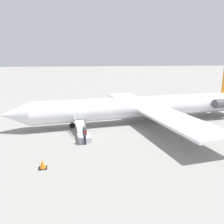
# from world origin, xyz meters

# --- Properties ---
(ground_plane) EXTENTS (600.00, 600.00, 0.00)m
(ground_plane) POSITION_xyz_m (0.00, 0.00, 0.00)
(ground_plane) COLOR gray
(airplane_main) EXTENTS (30.63, 23.27, 6.45)m
(airplane_main) POSITION_xyz_m (-0.92, -0.02, 1.93)
(airplane_main) COLOR silver
(airplane_main) RESTS_ON ground
(boarding_stairs) EXTENTS (1.14, 4.04, 1.64)m
(boarding_stairs) POSITION_xyz_m (7.32, 3.94, 0.37)
(boarding_stairs) COLOR #B2B2B7
(boarding_stairs) RESTS_ON ground
(passenger) EXTENTS (0.36, 0.54, 1.74)m
(passenger) POSITION_xyz_m (7.37, 5.32, 1.00)
(passenger) COLOR #23232D
(passenger) RESTS_ON ground
(traffic_cone_near_stairs) EXTENTS (0.57, 0.57, 0.63)m
(traffic_cone_near_stairs) POSITION_xyz_m (10.82, 8.98, 0.29)
(traffic_cone_near_stairs) COLOR black
(traffic_cone_near_stairs) RESTS_ON ground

